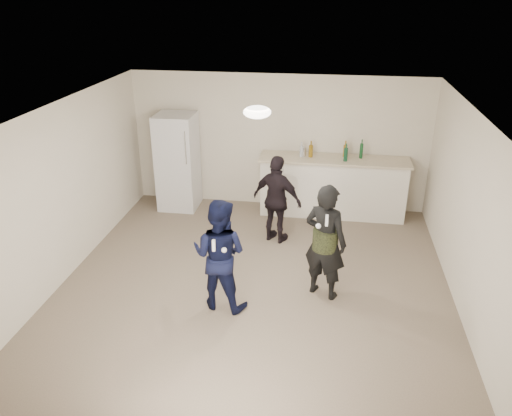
# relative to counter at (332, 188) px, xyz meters

# --- Properties ---
(floor) EXTENTS (6.00, 6.00, 0.00)m
(floor) POSITION_rel_counter_xyz_m (-1.04, -2.67, -0.53)
(floor) COLOR #6B5B4C
(floor) RESTS_ON ground
(ceiling) EXTENTS (6.00, 6.00, 0.00)m
(ceiling) POSITION_rel_counter_xyz_m (-1.04, -2.67, 1.98)
(ceiling) COLOR silver
(ceiling) RESTS_ON wall_back
(wall_back) EXTENTS (6.00, 0.00, 6.00)m
(wall_back) POSITION_rel_counter_xyz_m (-1.04, 0.33, 0.72)
(wall_back) COLOR beige
(wall_back) RESTS_ON floor
(wall_front) EXTENTS (6.00, 0.00, 6.00)m
(wall_front) POSITION_rel_counter_xyz_m (-1.04, -5.67, 0.72)
(wall_front) COLOR beige
(wall_front) RESTS_ON floor
(wall_left) EXTENTS (0.00, 6.00, 6.00)m
(wall_left) POSITION_rel_counter_xyz_m (-3.79, -2.67, 0.72)
(wall_left) COLOR beige
(wall_left) RESTS_ON floor
(wall_right) EXTENTS (0.00, 6.00, 6.00)m
(wall_right) POSITION_rel_counter_xyz_m (1.71, -2.67, 0.72)
(wall_right) COLOR beige
(wall_right) RESTS_ON floor
(counter) EXTENTS (2.60, 0.56, 1.05)m
(counter) POSITION_rel_counter_xyz_m (0.00, 0.00, 0.00)
(counter) COLOR silver
(counter) RESTS_ON floor
(counter_top) EXTENTS (2.68, 0.64, 0.04)m
(counter_top) POSITION_rel_counter_xyz_m (0.00, 0.00, 0.55)
(counter_top) COLOR beige
(counter_top) RESTS_ON counter
(fridge) EXTENTS (0.70, 0.70, 1.80)m
(fridge) POSITION_rel_counter_xyz_m (-2.89, -0.07, 0.38)
(fridge) COLOR silver
(fridge) RESTS_ON floor
(fridge_handle) EXTENTS (0.02, 0.02, 0.60)m
(fridge_handle) POSITION_rel_counter_xyz_m (-2.61, -0.44, 0.78)
(fridge_handle) COLOR silver
(fridge_handle) RESTS_ON fridge
(ceiling_dome) EXTENTS (0.36, 0.36, 0.16)m
(ceiling_dome) POSITION_rel_counter_xyz_m (-1.04, -2.37, 1.93)
(ceiling_dome) COLOR white
(ceiling_dome) RESTS_ON ceiling
(shaker) EXTENTS (0.08, 0.08, 0.17)m
(shaker) POSITION_rel_counter_xyz_m (-0.56, 0.05, 0.65)
(shaker) COLOR silver
(shaker) RESTS_ON counter_top
(man) EXTENTS (0.84, 0.71, 1.53)m
(man) POSITION_rel_counter_xyz_m (-1.42, -3.14, 0.24)
(man) COLOR #0F143E
(man) RESTS_ON floor
(woman) EXTENTS (0.70, 0.60, 1.63)m
(woman) POSITION_rel_counter_xyz_m (-0.08, -2.68, 0.29)
(woman) COLOR black
(woman) RESTS_ON floor
(camo_shorts) EXTENTS (0.34, 0.34, 0.28)m
(camo_shorts) POSITION_rel_counter_xyz_m (-0.08, -2.68, 0.32)
(camo_shorts) COLOR #303B1A
(camo_shorts) RESTS_ON woman
(spectator) EXTENTS (0.94, 0.67, 1.48)m
(spectator) POSITION_rel_counter_xyz_m (-0.89, -1.20, 0.22)
(spectator) COLOR black
(spectator) RESTS_ON floor
(remote_man) EXTENTS (0.04, 0.04, 0.15)m
(remote_man) POSITION_rel_counter_xyz_m (-1.42, -3.42, 0.53)
(remote_man) COLOR white
(remote_man) RESTS_ON man
(nunchuk_man) EXTENTS (0.07, 0.07, 0.07)m
(nunchuk_man) POSITION_rel_counter_xyz_m (-1.30, -3.39, 0.45)
(nunchuk_man) COLOR silver
(nunchuk_man) RESTS_ON man
(remote_woman) EXTENTS (0.04, 0.04, 0.15)m
(remote_woman) POSITION_rel_counter_xyz_m (-0.08, -2.93, 0.72)
(remote_woman) COLOR silver
(remote_woman) RESTS_ON woman
(nunchuk_woman) EXTENTS (0.07, 0.07, 0.07)m
(nunchuk_woman) POSITION_rel_counter_xyz_m (-0.18, -2.90, 0.62)
(nunchuk_woman) COLOR white
(nunchuk_woman) RESTS_ON woman
(bottle_cluster) EXTENTS (1.12, 0.30, 0.27)m
(bottle_cluster) POSITION_rel_counter_xyz_m (-0.03, 0.03, 0.68)
(bottle_cluster) COLOR #154A21
(bottle_cluster) RESTS_ON counter_top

